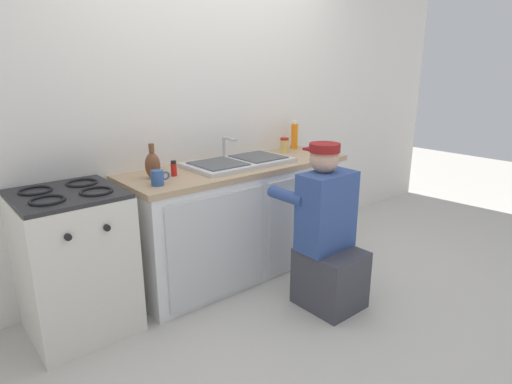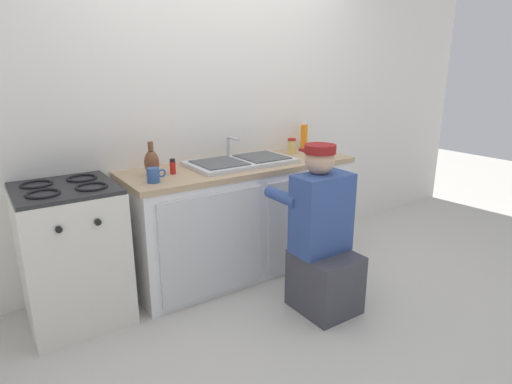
{
  "view_description": "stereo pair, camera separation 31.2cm",
  "coord_description": "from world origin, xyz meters",
  "px_view_note": "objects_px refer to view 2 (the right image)",
  "views": [
    {
      "loc": [
        -1.93,
        -2.19,
        1.58
      ],
      "look_at": [
        0.0,
        0.1,
        0.69
      ],
      "focal_mm": 30.0,
      "sensor_mm": 36.0,
      "label": 1
    },
    {
      "loc": [
        -1.68,
        -2.38,
        1.58
      ],
      "look_at": [
        0.0,
        0.1,
        0.69
      ],
      "focal_mm": 30.0,
      "sensor_mm": 36.0,
      "label": 2
    }
  ],
  "objects_px": {
    "coffee_mug": "(154,175)",
    "spice_bottle_red": "(173,167)",
    "stove_range": "(73,254)",
    "soap_bottle_orange": "(304,137)",
    "condiment_jar": "(292,146)",
    "vase_decorative": "(152,162)",
    "plumber_person": "(322,243)",
    "sink_double_basin": "(241,161)"
  },
  "relations": [
    {
      "from": "stove_range",
      "to": "plumber_person",
      "type": "distance_m",
      "value": 1.59
    },
    {
      "from": "stove_range",
      "to": "soap_bottle_orange",
      "type": "bearing_deg",
      "value": 5.28
    },
    {
      "from": "stove_range",
      "to": "condiment_jar",
      "type": "relative_size",
      "value": 7.01
    },
    {
      "from": "sink_double_basin",
      "to": "condiment_jar",
      "type": "bearing_deg",
      "value": 10.33
    },
    {
      "from": "stove_range",
      "to": "soap_bottle_orange",
      "type": "distance_m",
      "value": 2.1
    },
    {
      "from": "sink_double_basin",
      "to": "stove_range",
      "type": "xyz_separation_m",
      "value": [
        -1.25,
        -0.0,
        -0.44
      ]
    },
    {
      "from": "sink_double_basin",
      "to": "soap_bottle_orange",
      "type": "relative_size",
      "value": 3.2
    },
    {
      "from": "condiment_jar",
      "to": "vase_decorative",
      "type": "bearing_deg",
      "value": -177.15
    },
    {
      "from": "stove_range",
      "to": "coffee_mug",
      "type": "xyz_separation_m",
      "value": [
        0.51,
        -0.14,
        0.46
      ]
    },
    {
      "from": "sink_double_basin",
      "to": "vase_decorative",
      "type": "bearing_deg",
      "value": 176.49
    },
    {
      "from": "coffee_mug",
      "to": "soap_bottle_orange",
      "type": "relative_size",
      "value": 0.5
    },
    {
      "from": "coffee_mug",
      "to": "soap_bottle_orange",
      "type": "xyz_separation_m",
      "value": [
        1.52,
        0.32,
        0.07
      ]
    },
    {
      "from": "coffee_mug",
      "to": "condiment_jar",
      "type": "relative_size",
      "value": 0.98
    },
    {
      "from": "plumber_person",
      "to": "spice_bottle_red",
      "type": "xyz_separation_m",
      "value": [
        -0.68,
        0.79,
        0.45
      ]
    },
    {
      "from": "vase_decorative",
      "to": "condiment_jar",
      "type": "bearing_deg",
      "value": 2.85
    },
    {
      "from": "vase_decorative",
      "to": "plumber_person",
      "type": "bearing_deg",
      "value": -45.32
    },
    {
      "from": "stove_range",
      "to": "vase_decorative",
      "type": "distance_m",
      "value": 0.76
    },
    {
      "from": "coffee_mug",
      "to": "stove_range",
      "type": "bearing_deg",
      "value": 165.04
    },
    {
      "from": "plumber_person",
      "to": "spice_bottle_red",
      "type": "distance_m",
      "value": 1.14
    },
    {
      "from": "vase_decorative",
      "to": "condiment_jar",
      "type": "distance_m",
      "value": 1.26
    },
    {
      "from": "soap_bottle_orange",
      "to": "sink_double_basin",
      "type": "bearing_deg",
      "value": -166.52
    },
    {
      "from": "vase_decorative",
      "to": "spice_bottle_red",
      "type": "bearing_deg",
      "value": -16.74
    },
    {
      "from": "sink_double_basin",
      "to": "coffee_mug",
      "type": "xyz_separation_m",
      "value": [
        -0.74,
        -0.14,
        0.03
      ]
    },
    {
      "from": "plumber_person",
      "to": "soap_bottle_orange",
      "type": "xyz_separation_m",
      "value": [
        0.64,
        0.97,
        0.51
      ]
    },
    {
      "from": "coffee_mug",
      "to": "vase_decorative",
      "type": "bearing_deg",
      "value": 71.99
    },
    {
      "from": "vase_decorative",
      "to": "coffee_mug",
      "type": "bearing_deg",
      "value": -108.01
    },
    {
      "from": "coffee_mug",
      "to": "spice_bottle_red",
      "type": "bearing_deg",
      "value": 36.39
    },
    {
      "from": "plumber_person",
      "to": "spice_bottle_red",
      "type": "relative_size",
      "value": 10.52
    },
    {
      "from": "plumber_person",
      "to": "vase_decorative",
      "type": "height_order",
      "value": "plumber_person"
    },
    {
      "from": "vase_decorative",
      "to": "spice_bottle_red",
      "type": "distance_m",
      "value": 0.14
    },
    {
      "from": "stove_range",
      "to": "vase_decorative",
      "type": "relative_size",
      "value": 3.9
    },
    {
      "from": "condiment_jar",
      "to": "soap_bottle_orange",
      "type": "bearing_deg",
      "value": 22.01
    },
    {
      "from": "coffee_mug",
      "to": "spice_bottle_red",
      "type": "xyz_separation_m",
      "value": [
        0.19,
        0.14,
        0.0
      ]
    },
    {
      "from": "plumber_person",
      "to": "stove_range",
      "type": "bearing_deg",
      "value": 150.59
    },
    {
      "from": "plumber_person",
      "to": "spice_bottle_red",
      "type": "height_order",
      "value": "plumber_person"
    },
    {
      "from": "spice_bottle_red",
      "to": "coffee_mug",
      "type": "bearing_deg",
      "value": -143.61
    },
    {
      "from": "vase_decorative",
      "to": "soap_bottle_orange",
      "type": "xyz_separation_m",
      "value": [
        1.46,
        0.14,
        0.02
      ]
    },
    {
      "from": "condiment_jar",
      "to": "plumber_person",
      "type": "bearing_deg",
      "value": -116.36
    },
    {
      "from": "stove_range",
      "to": "plumber_person",
      "type": "xyz_separation_m",
      "value": [
        1.39,
        -0.78,
        0.02
      ]
    },
    {
      "from": "soap_bottle_orange",
      "to": "plumber_person",
      "type": "bearing_deg",
      "value": -123.45
    },
    {
      "from": "condiment_jar",
      "to": "soap_bottle_orange",
      "type": "height_order",
      "value": "soap_bottle_orange"
    },
    {
      "from": "spice_bottle_red",
      "to": "condiment_jar",
      "type": "bearing_deg",
      "value": 5.2
    }
  ]
}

